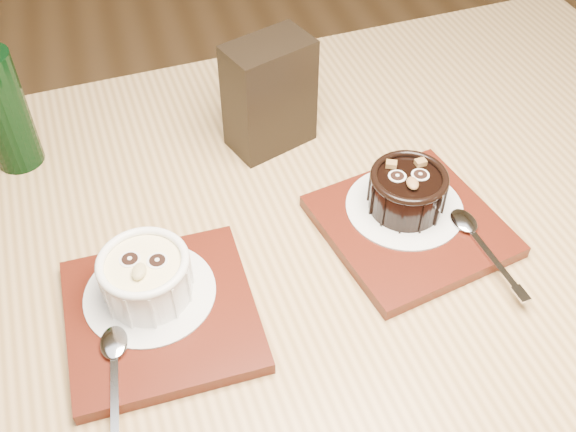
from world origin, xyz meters
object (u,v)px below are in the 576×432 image
(tray_left, at_px, (162,315))
(green_bottle, at_px, (2,106))
(table, at_px, (298,310))
(condiment_stand, at_px, (269,95))
(ramekin_white, at_px, (146,275))
(tray_right, at_px, (410,226))
(ramekin_dark, at_px, (407,189))

(tray_left, height_order, green_bottle, green_bottle)
(table, xyz_separation_m, condiment_stand, (0.02, 0.20, 0.16))
(tray_left, distance_m, condiment_stand, 0.30)
(ramekin_white, bearing_deg, condiment_stand, 69.72)
(condiment_stand, height_order, green_bottle, green_bottle)
(table, xyz_separation_m, tray_right, (0.13, 0.01, 0.10))
(tray_left, distance_m, tray_right, 0.28)
(tray_left, bearing_deg, ramekin_white, 106.80)
(tray_right, xyz_separation_m, green_bottle, (-0.41, 0.24, 0.07))
(green_bottle, bearing_deg, ramekin_dark, -27.90)
(table, height_order, tray_right, tray_right)
(table, bearing_deg, ramekin_dark, 12.01)
(ramekin_dark, height_order, condiment_stand, condiment_stand)
(tray_left, distance_m, green_bottle, 0.32)
(ramekin_dark, height_order, green_bottle, green_bottle)
(ramekin_dark, bearing_deg, ramekin_white, -161.02)
(tray_left, height_order, condiment_stand, condiment_stand)
(table, relative_size, condiment_stand, 8.94)
(tray_right, bearing_deg, condiment_stand, 119.52)
(ramekin_white, xyz_separation_m, green_bottle, (-0.12, 0.26, 0.04))
(tray_right, xyz_separation_m, condiment_stand, (-0.11, 0.19, 0.06))
(tray_right, xyz_separation_m, ramekin_dark, (0.00, 0.02, 0.04))
(ramekin_white, relative_size, tray_right, 0.49)
(table, bearing_deg, ramekin_white, -174.67)
(tray_left, xyz_separation_m, ramekin_white, (-0.01, 0.02, 0.04))
(ramekin_dark, bearing_deg, condiment_stand, 133.28)
(table, height_order, ramekin_white, ramekin_white)
(condiment_stand, relative_size, green_bottle, 0.67)
(table, xyz_separation_m, ramekin_white, (-0.16, -0.01, 0.13))
(table, relative_size, tray_right, 6.95)
(table, height_order, ramekin_dark, ramekin_dark)
(ramekin_dark, bearing_deg, tray_left, -156.32)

